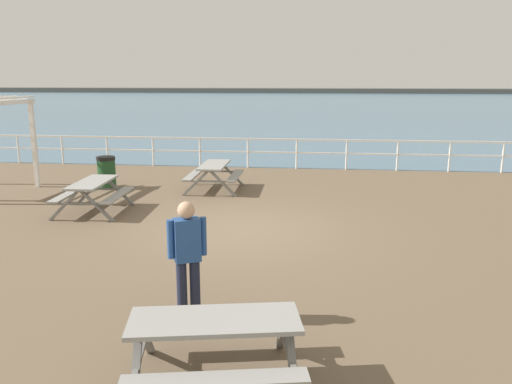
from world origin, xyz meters
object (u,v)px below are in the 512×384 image
visitor (187,253)px  litter_bin (107,172)px  picnic_table_far_left (93,189)px  picnic_table_near_left (214,171)px  picnic_table_near_right (215,335)px

visitor → litter_bin: visitor is taller
visitor → picnic_table_far_left: bearing=9.8°
picnic_table_near_left → picnic_table_far_left: (-2.44, -2.83, 0.00)m
picnic_table_far_left → visitor: bearing=-147.9°
picnic_table_near_right → picnic_table_far_left: bearing=111.6°
picnic_table_near_right → picnic_table_far_left: size_ratio=1.10×
picnic_table_near_left → picnic_table_far_left: size_ratio=0.98×
litter_bin → picnic_table_near_left: bearing=1.7°
picnic_table_far_left → visitor: visitor is taller
picnic_table_far_left → litter_bin: size_ratio=1.97×
picnic_table_near_right → visitor: (-0.65, 1.48, 0.36)m
picnic_table_far_left → litter_bin: 2.84m
picnic_table_near_left → litter_bin: (-3.22, -0.09, -0.10)m
picnic_table_near_left → visitor: size_ratio=1.10×
picnic_table_near_left → litter_bin: size_ratio=1.92×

